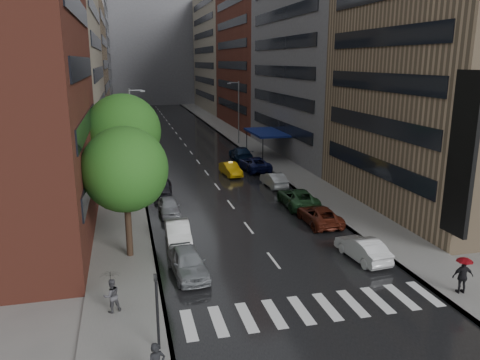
% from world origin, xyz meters
% --- Properties ---
extents(ground, '(220.00, 220.00, 0.00)m').
position_xyz_m(ground, '(0.00, 0.00, 0.00)').
color(ground, gray).
rests_on(ground, ground).
extents(road, '(14.00, 140.00, 0.01)m').
position_xyz_m(road, '(0.00, 50.00, 0.01)').
color(road, black).
rests_on(road, ground).
extents(sidewalk_left, '(4.00, 140.00, 0.15)m').
position_xyz_m(sidewalk_left, '(-9.00, 50.00, 0.07)').
color(sidewalk_left, gray).
rests_on(sidewalk_left, ground).
extents(sidewalk_right, '(4.00, 140.00, 0.15)m').
position_xyz_m(sidewalk_right, '(9.00, 50.00, 0.07)').
color(sidewalk_right, gray).
rests_on(sidewalk_right, ground).
extents(crosswalk, '(13.15, 2.80, 0.01)m').
position_xyz_m(crosswalk, '(0.20, -2.00, 0.01)').
color(crosswalk, silver).
rests_on(crosswalk, ground).
extents(buildings_left, '(8.00, 108.00, 38.00)m').
position_xyz_m(buildings_left, '(-15.00, 58.79, 15.99)').
color(buildings_left, maroon).
rests_on(buildings_left, ground).
extents(buildings_right, '(8.05, 109.10, 36.00)m').
position_xyz_m(buildings_right, '(15.00, 56.70, 15.03)').
color(buildings_right, '#937A5B').
rests_on(buildings_right, ground).
extents(building_far, '(40.00, 14.00, 32.00)m').
position_xyz_m(building_far, '(0.00, 118.00, 16.00)').
color(building_far, slate).
rests_on(building_far, ground).
extents(tree_near, '(5.20, 5.20, 8.28)m').
position_xyz_m(tree_near, '(-8.60, 6.65, 5.66)').
color(tree_near, '#382619').
rests_on(tree_near, ground).
extents(tree_mid, '(5.98, 5.98, 9.52)m').
position_xyz_m(tree_mid, '(-8.60, 16.64, 6.52)').
color(tree_mid, '#382619').
rests_on(tree_mid, ground).
extents(tree_far, '(4.47, 4.47, 7.13)m').
position_xyz_m(tree_far, '(-8.60, 32.21, 4.87)').
color(tree_far, '#382619').
rests_on(tree_far, ground).
extents(taxi, '(1.88, 4.31, 1.38)m').
position_xyz_m(taxi, '(2.32, 26.23, 0.69)').
color(taxi, '#DFA40B').
rests_on(taxi, ground).
extents(parked_cars_left, '(2.55, 42.19, 1.60)m').
position_xyz_m(parked_cars_left, '(-5.40, 22.46, 0.73)').
color(parked_cars_left, gray).
rests_on(parked_cars_left, ground).
extents(parked_cars_right, '(2.95, 36.25, 1.59)m').
position_xyz_m(parked_cars_right, '(5.40, 20.10, 0.75)').
color(parked_cars_right, silver).
rests_on(parked_cars_right, ground).
extents(ped_black_umbrella, '(0.99, 0.98, 2.09)m').
position_xyz_m(ped_black_umbrella, '(-9.56, -0.14, 1.38)').
color(ped_black_umbrella, '#434347').
rests_on(ped_black_umbrella, sidewalk_left).
extents(ped_red_umbrella, '(1.16, 0.82, 2.01)m').
position_xyz_m(ped_red_umbrella, '(8.21, -2.59, 1.33)').
color(ped_red_umbrella, black).
rests_on(ped_red_umbrella, sidewalk_right).
extents(traffic_light, '(0.18, 0.15, 3.45)m').
position_xyz_m(traffic_light, '(-7.60, -3.75, 2.23)').
color(traffic_light, black).
rests_on(traffic_light, sidewalk_left).
extents(street_lamp_left, '(1.74, 0.22, 9.00)m').
position_xyz_m(street_lamp_left, '(-7.72, 30.00, 4.89)').
color(street_lamp_left, gray).
rests_on(street_lamp_left, sidewalk_left).
extents(street_lamp_right, '(1.74, 0.22, 9.00)m').
position_xyz_m(street_lamp_right, '(7.72, 45.00, 4.89)').
color(street_lamp_right, gray).
rests_on(street_lamp_right, sidewalk_right).
extents(awning, '(4.00, 8.00, 3.12)m').
position_xyz_m(awning, '(8.98, 35.00, 3.13)').
color(awning, navy).
rests_on(awning, sidewalk_right).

